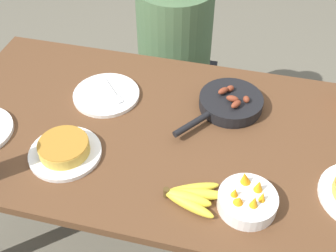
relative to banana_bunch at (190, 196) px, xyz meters
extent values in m
plane|color=#666051|center=(-0.14, 0.28, -0.72)|extent=(14.00, 14.00, 0.00)
cube|color=brown|center=(-0.14, 0.28, -0.04)|extent=(1.74, 0.90, 0.03)
cylinder|color=brown|center=(-0.95, 0.67, -0.39)|extent=(0.07, 0.07, 0.67)
ellipsoid|color=yellow|center=(0.00, -0.03, 0.00)|extent=(0.18, 0.09, 0.04)
ellipsoid|color=yellow|center=(-0.01, -0.01, 0.00)|extent=(0.16, 0.05, 0.04)
ellipsoid|color=yellow|center=(0.01, 0.01, 0.00)|extent=(0.20, 0.07, 0.04)
ellipsoid|color=yellow|center=(0.00, 0.03, 0.00)|extent=(0.18, 0.11, 0.03)
cylinder|color=#4C3819|center=(-0.08, 0.00, 0.00)|extent=(0.02, 0.02, 0.04)
cylinder|color=black|center=(0.06, 0.47, -0.01)|extent=(0.24, 0.24, 0.01)
cylinder|color=black|center=(0.06, 0.47, 0.01)|extent=(0.25, 0.25, 0.04)
cylinder|color=black|center=(-0.06, 0.30, 0.02)|extent=(0.12, 0.15, 0.02)
ellipsoid|color=brown|center=(0.05, 0.51, 0.04)|extent=(0.04, 0.04, 0.03)
ellipsoid|color=brown|center=(0.12, 0.46, 0.04)|extent=(0.04, 0.04, 0.03)
ellipsoid|color=brown|center=(0.03, 0.48, 0.05)|extent=(0.05, 0.06, 0.03)
ellipsoid|color=brown|center=(0.09, 0.41, 0.05)|extent=(0.05, 0.06, 0.03)
ellipsoid|color=brown|center=(0.07, 0.44, 0.05)|extent=(0.05, 0.03, 0.03)
cylinder|color=white|center=(-0.46, 0.08, -0.01)|extent=(0.25, 0.25, 0.02)
cylinder|color=gold|center=(-0.46, 0.08, 0.02)|extent=(0.18, 0.18, 0.04)
cylinder|color=#AB7427|center=(-0.46, 0.08, 0.04)|extent=(0.17, 0.17, 0.00)
cylinder|color=white|center=(-0.43, 0.42, -0.01)|extent=(0.27, 0.27, 0.02)
cylinder|color=silver|center=(-0.43, 0.45, 0.00)|extent=(0.09, 0.10, 0.01)
cube|color=silver|center=(-0.37, 0.39, 0.00)|extent=(0.05, 0.05, 0.00)
cylinder|color=white|center=(0.18, 0.02, 0.01)|extent=(0.19, 0.19, 0.05)
cone|color=orange|center=(0.22, 0.02, 0.05)|extent=(0.03, 0.03, 0.04)
cone|color=orange|center=(0.20, 0.05, 0.05)|extent=(0.05, 0.05, 0.05)
cone|color=orange|center=(0.16, 0.07, 0.05)|extent=(0.05, 0.05, 0.06)
cone|color=orange|center=(0.13, 0.01, 0.05)|extent=(0.03, 0.03, 0.04)
cone|color=orange|center=(0.15, -0.01, 0.05)|extent=(0.06, 0.05, 0.04)
cone|color=orange|center=(0.19, -0.01, 0.05)|extent=(0.04, 0.04, 0.05)
cube|color=black|center=(-0.29, 1.00, -0.53)|extent=(0.41, 0.41, 0.39)
cylinder|color=#476642|center=(-0.29, 1.00, -0.07)|extent=(0.38, 0.38, 0.52)
camera|label=1|loc=(0.12, -0.79, 1.08)|focal=45.00mm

